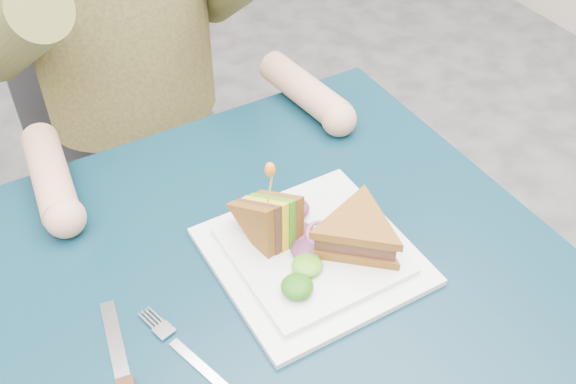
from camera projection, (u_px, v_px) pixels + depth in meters
table at (286, 308)px, 0.97m from camera, size 0.75×0.75×0.73m
chair at (126, 115)px, 1.49m from camera, size 0.42×0.40×0.93m
plate at (312, 254)px, 0.93m from camera, size 0.26×0.26×0.02m
sandwich_flat at (358, 233)px, 0.91m from camera, size 0.20×0.20×0.05m
sandwich_upright at (271, 221)px, 0.91m from camera, size 0.08×0.12×0.12m
fork at (189, 355)px, 0.81m from camera, size 0.06×0.18×0.01m
toothpick at (270, 186)px, 0.87m from camera, size 0.01×0.01×0.06m
toothpick_frill at (270, 170)px, 0.85m from camera, size 0.01×0.01×0.02m
lettuce_spill at (312, 238)px, 0.92m from camera, size 0.15×0.13×0.02m
onion_ring at (320, 235)px, 0.92m from camera, size 0.04×0.04×0.02m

